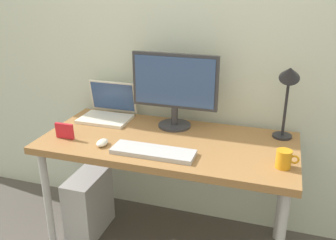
% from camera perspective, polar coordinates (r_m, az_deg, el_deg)
% --- Properties ---
extents(back_wall, '(4.40, 0.04, 2.60)m').
position_cam_1_polar(back_wall, '(2.29, 3.08, 14.00)').
color(back_wall, silver).
rests_on(back_wall, ground_plane).
extents(desk, '(1.43, 0.67, 0.73)m').
position_cam_1_polar(desk, '(2.11, -0.00, -4.69)').
color(desk, olive).
rests_on(desk, ground_plane).
extents(monitor, '(0.52, 0.20, 0.45)m').
position_cam_1_polar(monitor, '(2.18, 1.04, 5.28)').
color(monitor, '#333338').
rests_on(monitor, desk).
extents(laptop, '(0.32, 0.26, 0.23)m').
position_cam_1_polar(laptop, '(2.41, -9.23, 1.65)').
color(laptop, silver).
rests_on(laptop, desk).
extents(desk_lamp, '(0.11, 0.16, 0.45)m').
position_cam_1_polar(desk_lamp, '(2.08, 18.23, 5.24)').
color(desk_lamp, '#232328').
rests_on(desk_lamp, desk).
extents(keyboard, '(0.44, 0.14, 0.02)m').
position_cam_1_polar(keyboard, '(1.91, -2.33, -4.96)').
color(keyboard, '#B2B2B7').
rests_on(keyboard, desk).
extents(mouse, '(0.06, 0.09, 0.03)m').
position_cam_1_polar(mouse, '(2.04, -10.20, -3.48)').
color(mouse, silver).
rests_on(mouse, desk).
extents(coffee_mug, '(0.11, 0.08, 0.09)m').
position_cam_1_polar(coffee_mug, '(1.85, 17.60, -5.80)').
color(coffee_mug, orange).
rests_on(coffee_mug, desk).
extents(photo_frame, '(0.11, 0.02, 0.09)m').
position_cam_1_polar(photo_frame, '(2.16, -15.79, -1.63)').
color(photo_frame, red).
rests_on(photo_frame, desk).
extents(computer_tower, '(0.18, 0.36, 0.42)m').
position_cam_1_polar(computer_tower, '(2.51, -12.18, -12.58)').
color(computer_tower, '#B2B2B7').
rests_on(computer_tower, ground_plane).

